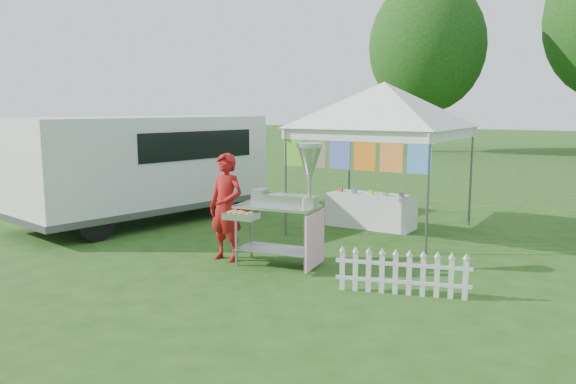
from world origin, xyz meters
The scene contains 8 objects.
ground centered at (0.00, 0.00, 0.00)m, with size 120.00×120.00×0.00m, color #224513.
canopy_main centered at (0.00, 3.49, 2.99)m, with size 4.24×4.24×3.45m.
tree_left centered at (-6.00, 24.00, 5.83)m, with size 6.40×6.40×9.53m.
donut_cart centered at (-0.17, 0.19, 1.15)m, with size 1.42×1.16×1.96m.
vendor centered at (-1.27, 0.01, 0.88)m, with size 0.64×0.42×1.76m, color maroon.
cargo_van centered at (-4.80, 1.76, 1.24)m, with size 3.13×5.82×2.29m.
picket_fence centered at (1.83, -0.14, 0.29)m, with size 1.73×0.56×0.56m.
display_table centered at (-0.29, 3.63, 0.35)m, with size 1.80×0.70×0.70m, color white.
Camera 1 is at (4.38, -7.10, 2.50)m, focal length 35.00 mm.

